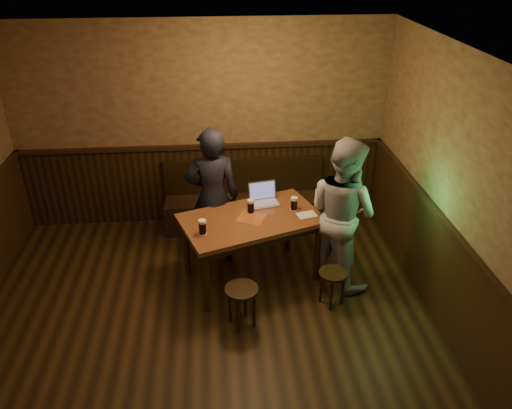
{
  "coord_description": "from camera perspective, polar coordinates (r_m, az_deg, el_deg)",
  "views": [
    {
      "loc": [
        0.18,
        -3.41,
        3.71
      ],
      "look_at": [
        0.6,
        1.39,
        1.06
      ],
      "focal_mm": 35.0,
      "sensor_mm": 36.0,
      "label": 1
    }
  ],
  "objects": [
    {
      "name": "laptop",
      "position": [
        5.99,
        0.89,
        0.8
      ],
      "size": [
        0.38,
        0.33,
        0.24
      ],
      "rotation": [
        0.0,
        0.0,
        0.2
      ],
      "color": "silver",
      "rests_on": "pub_table"
    },
    {
      "name": "person_suit",
      "position": [
        6.03,
        -4.97,
        0.79
      ],
      "size": [
        0.65,
        0.43,
        1.78
      ],
      "primitive_type": "imported",
      "rotation": [
        0.0,
        0.0,
        3.16
      ],
      "color": "black",
      "rests_on": "ground"
    },
    {
      "name": "pint_right",
      "position": [
        5.83,
        4.36,
        0.11
      ],
      "size": [
        0.1,
        0.1,
        0.16
      ],
      "color": "red",
      "rests_on": "pub_table"
    },
    {
      "name": "pint_left",
      "position": [
        5.38,
        -6.14,
        -2.56
      ],
      "size": [
        0.11,
        0.11,
        0.17
      ],
      "color": "red",
      "rests_on": "pub_table"
    },
    {
      "name": "room",
      "position": [
        4.42,
        -6.48,
        -6.02
      ],
      "size": [
        5.04,
        6.04,
        2.84
      ],
      "color": "black",
      "rests_on": "ground"
    },
    {
      "name": "pint_mid",
      "position": [
        5.75,
        -0.6,
        -0.2
      ],
      "size": [
        0.11,
        0.11,
        0.17
      ],
      "color": "red",
      "rests_on": "pub_table"
    },
    {
      "name": "menu",
      "position": [
        5.77,
        5.81,
        -1.17
      ],
      "size": [
        0.25,
        0.2,
        0.0
      ],
      "primitive_type": "cube",
      "rotation": [
        0.0,
        0.0,
        0.24
      ],
      "color": "silver",
      "rests_on": "pub_table"
    },
    {
      "name": "person_grey",
      "position": [
        5.74,
        9.83,
        -0.92
      ],
      "size": [
        1.06,
        1.11,
        1.81
      ],
      "primitive_type": "imported",
      "rotation": [
        0.0,
        0.0,
        2.17
      ],
      "color": "#9A9A9F",
      "rests_on": "ground"
    },
    {
      "name": "pub_table",
      "position": [
        5.75,
        -0.53,
        -2.46
      ],
      "size": [
        1.77,
        1.37,
        0.84
      ],
      "rotation": [
        0.0,
        0.0,
        0.34
      ],
      "color": "brown",
      "rests_on": "ground"
    },
    {
      "name": "bench",
      "position": [
        7.04,
        -1.31,
        -0.05
      ],
      "size": [
        2.2,
        0.5,
        0.95
      ],
      "color": "black",
      "rests_on": "ground"
    },
    {
      "name": "stool_left",
      "position": [
        5.27,
        -1.65,
        -10.37
      ],
      "size": [
        0.45,
        0.45,
        0.48
      ],
      "rotation": [
        0.0,
        0.0,
        -0.35
      ],
      "color": "black",
      "rests_on": "ground"
    },
    {
      "name": "stool_right",
      "position": [
        5.63,
        8.76,
        -8.37
      ],
      "size": [
        0.38,
        0.38,
        0.43
      ],
      "rotation": [
        0.0,
        0.0,
        -0.25
      ],
      "color": "black",
      "rests_on": "ground"
    }
  ]
}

